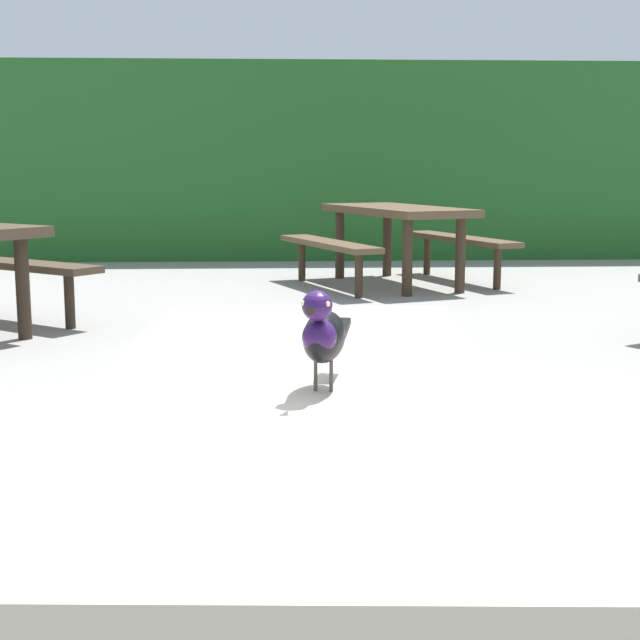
# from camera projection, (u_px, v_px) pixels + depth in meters

# --- Properties ---
(hedge_wall) EXTENTS (28.00, 1.21, 2.31)m
(hedge_wall) POSITION_uv_depth(u_px,v_px,m) (299.00, 162.00, 11.46)
(hedge_wall) COLOR #235B23
(hedge_wall) RESTS_ON ground
(picnic_table_foreground) EXTENTS (1.78, 1.84, 0.74)m
(picnic_table_foreground) POSITION_uv_depth(u_px,v_px,m) (299.00, 475.00, 1.76)
(picnic_table_foreground) COLOR #B2A893
(picnic_table_foreground) RESTS_ON ground
(bird_grackle) EXTENTS (0.11, 0.28, 0.18)m
(bird_grackle) POSITION_uv_depth(u_px,v_px,m) (323.00, 334.00, 1.62)
(bird_grackle) COLOR black
(bird_grackle) RESTS_ON picnic_table_foreground
(picnic_table_far_centre) EXTENTS (2.17, 2.19, 0.74)m
(picnic_table_far_centre) POSITION_uv_depth(u_px,v_px,m) (397.00, 226.00, 8.78)
(picnic_table_far_centre) COLOR brown
(picnic_table_far_centre) RESTS_ON ground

